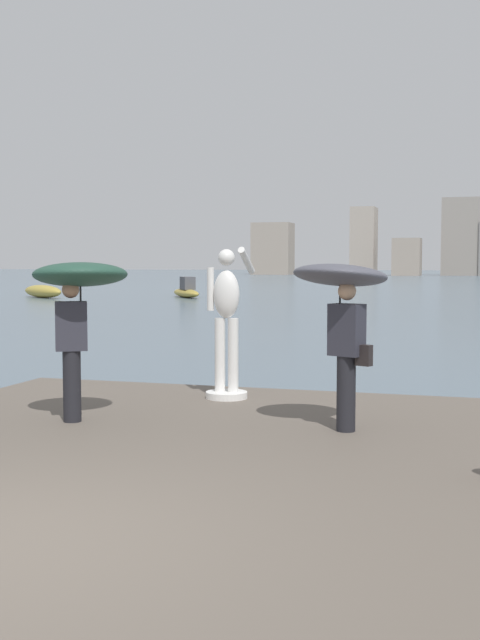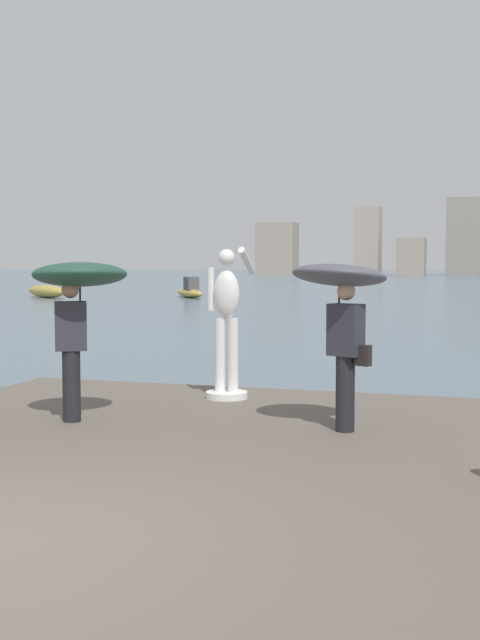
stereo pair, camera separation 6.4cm
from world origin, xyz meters
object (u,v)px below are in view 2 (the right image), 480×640
at_px(boat_leftward, 190,291).
at_px(onlooker_right, 341,297).
at_px(boat_mid, 47,291).
at_px(onlooker_left, 78,290).
at_px(statue_white_figure, 227,326).

bearing_deg(boat_leftward, onlooker_right, -67.11).
relative_size(onlooker_right, boat_mid, 0.41).
height_order(boat_mid, boat_leftward, boat_leftward).
xyz_separation_m(onlooker_right, boat_leftward, (-17.51, 41.49, -1.52)).
xyz_separation_m(onlooker_left, onlooker_right, (3.18, 0.40, -0.06)).
distance_m(boat_mid, boat_leftward, 9.57).
xyz_separation_m(onlooker_left, boat_mid, (-23.40, 38.83, -1.59)).
bearing_deg(onlooker_left, boat_leftward, 108.89).
distance_m(statue_white_figure, onlooker_left, 2.51).
distance_m(onlooker_right, boat_leftward, 45.06).
distance_m(onlooker_left, boat_mid, 45.36).
bearing_deg(onlooker_left, statue_white_figure, 59.89).
xyz_separation_m(onlooker_left, boat_leftward, (-14.33, 41.89, -1.58)).
relative_size(statue_white_figure, onlooker_right, 1.09).
bearing_deg(statue_white_figure, boat_mid, 123.86).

